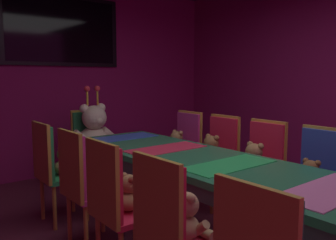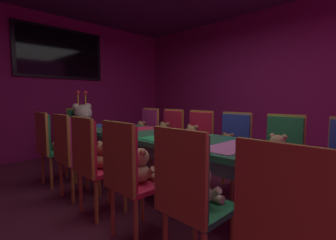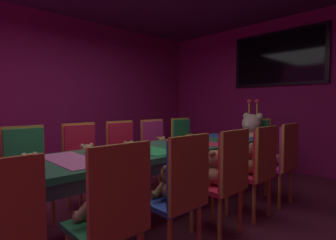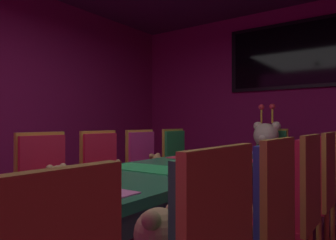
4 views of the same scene
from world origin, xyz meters
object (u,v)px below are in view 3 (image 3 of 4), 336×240
object	(u,v)px
banquet_table	(144,157)
chair_right_2	(182,186)
chair_left_2	(82,156)
chair_left_5	(184,141)
teddy_left_5	(190,144)
chair_left_3	(123,150)
teddy_right_1	(101,201)
teddy_right_5	(271,155)
chair_right_4	(259,163)
teddy_left_1	(30,168)
wall_tv	(278,59)
throne_chair	(256,141)
chair_left_1	(26,164)
chair_left_4	(155,146)
teddy_right_2	(169,184)
chair_right_3	(227,173)
teddy_right_4	(246,161)
teddy_right_3	(214,169)
teddy_left_4	(162,148)
chair_right_5	(283,156)
chair_right_1	(114,208)
teddy_left_2	(88,158)
king_teddy_bear	(251,135)
teddy_left_3	(129,153)

from	to	relation	value
banquet_table	chair_right_2	size ratio (longest dim) A/B	3.71
chair_right_2	chair_left_2	bearing A→B (deg)	0.18
chair_left_5	teddy_left_5	bearing A→B (deg)	0.00
chair_left_3	chair_right_2	size ratio (longest dim) A/B	1.00
teddy_right_1	teddy_right_5	xyz separation A→B (m)	(0.01, 2.33, -0.01)
chair_right_4	teddy_left_1	bearing A→B (deg)	49.80
chair_left_2	chair_left_3	bearing A→B (deg)	90.84
teddy_left_1	wall_tv	size ratio (longest dim) A/B	0.17
chair_left_3	throne_chair	distance (m)	2.23
chair_left_1	chair_left_4	size ratio (longest dim) A/B	1.00
chair_left_2	wall_tv	xyz separation A→B (m)	(0.83, 3.39, 1.45)
chair_left_5	wall_tv	size ratio (longest dim) A/B	0.58
teddy_left_5	throne_chair	world-z (taller)	throne_chair
teddy_right_2	chair_right_4	distance (m)	1.16
chair_right_3	teddy_right_4	world-z (taller)	chair_right_3
chair_right_4	teddy_right_3	bearing A→B (deg)	74.88
teddy_left_1	chair_left_2	distance (m)	0.64
teddy_left_1	wall_tv	xyz separation A→B (m)	(0.67, 4.02, 1.47)
teddy_left_4	throne_chair	bearing A→B (deg)	65.78
chair_left_1	teddy_right_4	xyz separation A→B (m)	(1.50, 1.78, 0.00)
teddy_right_4	chair_left_3	bearing A→B (deg)	20.35
teddy_right_4	wall_tv	distance (m)	2.75
teddy_left_5	chair_right_5	world-z (taller)	chair_right_5
chair_right_3	chair_left_3	bearing A→B (deg)	-0.18
chair_right_3	chair_right_1	bearing A→B (deg)	89.94
chair_right_4	teddy_right_2	bearing A→B (deg)	81.86
teddy_right_3	chair_right_4	distance (m)	0.59
teddy_left_4	teddy_right_5	distance (m)	1.49
teddy_left_2	king_teddy_bear	distance (m)	2.59
teddy_right_2	teddy_right_3	distance (m)	0.58
chair_left_2	teddy_left_2	distance (m)	0.14
chair_left_5	chair_right_1	xyz separation A→B (m)	(1.65, -2.37, 0.00)
chair_left_3	king_teddy_bear	distance (m)	2.08
banquet_table	teddy_left_4	bearing A→B (deg)	128.22
chair_left_5	teddy_right_5	distance (m)	1.52
teddy_left_1	teddy_right_2	world-z (taller)	teddy_right_2
chair_right_1	teddy_right_4	world-z (taller)	chair_right_1
banquet_table	throne_chair	size ratio (longest dim) A/B	3.71
chair_left_2	teddy_left_3	distance (m)	0.61
chair_left_1	teddy_left_4	world-z (taller)	chair_left_1
teddy_right_2	teddy_left_3	bearing A→B (deg)	-23.18
chair_left_2	teddy_right_3	world-z (taller)	chair_left_2
teddy_right_3	chair_right_5	distance (m)	1.16
teddy_right_4	teddy_right_5	xyz separation A→B (m)	(0.01, 0.58, -0.01)
teddy_right_4	teddy_left_3	bearing A→B (deg)	22.26
teddy_left_3	wall_tv	size ratio (longest dim) A/B	0.17
chair_left_1	teddy_right_3	distance (m)	1.92
chair_left_1	teddy_left_5	xyz separation A→B (m)	(0.13, 2.40, -0.02)
chair_left_3	chair_right_1	xyz separation A→B (m)	(1.66, -1.18, 0.00)
chair_left_2	teddy_left_4	world-z (taller)	chair_left_2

